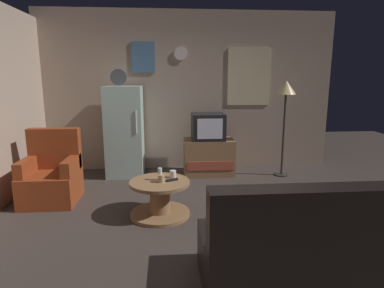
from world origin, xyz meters
The scene contains 13 objects.
ground_plane centered at (0.00, 0.00, 0.00)m, with size 12.00×12.00×0.00m, color #3D332D.
wall_with_art centered at (0.01, 2.45, 1.39)m, with size 5.20×0.12×2.78m.
fridge centered at (-1.09, 2.02, 0.75)m, with size 0.60×0.62×1.77m.
tv_stand centered at (0.32, 1.95, 0.30)m, with size 0.84×0.53×0.61m.
crt_tv centered at (0.31, 1.95, 0.83)m, with size 0.54×0.51×0.44m.
standing_lamp centered at (1.55, 1.77, 1.36)m, with size 0.32×0.32×1.59m.
coffee_table centered at (-0.48, 0.30, 0.22)m, with size 0.72×0.72×0.43m.
wine_glass centered at (-0.48, 0.34, 0.51)m, with size 0.05×0.05×0.15m, color silver.
mug_ceramic_white centered at (-0.32, 0.42, 0.48)m, with size 0.08×0.08×0.09m, color silver.
mug_ceramic_tan centered at (-0.46, 0.25, 0.48)m, with size 0.08×0.08×0.09m, color tan.
remote_control centered at (-0.34, 0.30, 0.44)m, with size 0.15×0.04×0.02m, color black.
armchair centered at (-1.94, 0.89, 0.34)m, with size 0.68×0.68×0.96m.
couch centered at (0.72, -1.18, 0.31)m, with size 1.70×0.80×0.92m.
Camera 1 is at (-0.39, -3.40, 1.65)m, focal length 30.27 mm.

